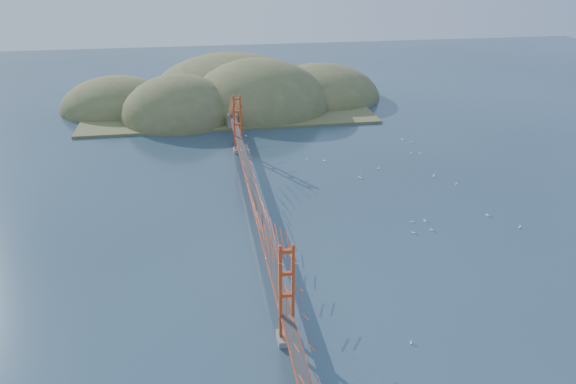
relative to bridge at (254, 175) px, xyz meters
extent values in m
plane|color=#294052|center=(0.00, -0.18, -7.01)|extent=(320.00, 320.00, 0.00)
cube|color=gray|center=(0.00, -30.18, -6.66)|extent=(2.00, 2.40, 0.70)
cube|color=gray|center=(0.00, 29.82, -6.66)|extent=(2.00, 2.40, 0.70)
cube|color=red|center=(0.00, -0.18, -3.71)|extent=(1.40, 92.00, 0.16)
cube|color=red|center=(0.00, -0.18, -3.91)|extent=(1.33, 92.00, 0.24)
cube|color=#38383A|center=(0.00, -0.18, -3.61)|extent=(1.19, 92.00, 0.03)
cube|color=gray|center=(0.00, 45.82, -5.36)|extent=(2.20, 2.60, 3.30)
cube|color=olive|center=(0.00, 63.82, -6.76)|extent=(70.00, 40.00, 0.60)
ellipsoid|color=olive|center=(-12.00, 55.82, -7.01)|extent=(28.00, 28.00, 21.00)
ellipsoid|color=olive|center=(8.00, 61.82, -7.01)|extent=(36.00, 36.00, 25.00)
ellipsoid|color=olive|center=(26.00, 69.82, -7.01)|extent=(32.00, 32.00, 18.00)
ellipsoid|color=olive|center=(-28.00, 67.82, -7.01)|extent=(28.00, 28.00, 16.00)
ellipsoid|color=olive|center=(2.00, 77.82, -7.01)|extent=(44.00, 44.00, 22.00)
cube|color=white|center=(37.02, 29.60, -6.95)|extent=(0.61, 0.42, 0.11)
cylinder|color=white|center=(37.02, 29.60, -6.63)|extent=(0.02, 0.02, 0.63)
cube|color=white|center=(22.28, -9.28, -6.95)|extent=(0.55, 0.48, 0.10)
cylinder|color=white|center=(22.28, -9.28, -6.65)|extent=(0.02, 0.02, 0.60)
cube|color=white|center=(20.45, 12.31, -6.94)|extent=(0.55, 0.57, 0.11)
cylinder|color=white|center=(20.45, 12.31, -6.62)|extent=(0.02, 0.02, 0.65)
cube|color=white|center=(25.41, -5.93, -6.95)|extent=(0.28, 0.57, 0.10)
cylinder|color=white|center=(25.41, -5.93, -6.65)|extent=(0.02, 0.02, 0.59)
cube|color=white|center=(12.82, 23.03, -6.95)|extent=(0.52, 0.39, 0.09)
cylinder|color=white|center=(12.82, 23.03, -6.68)|extent=(0.01, 0.01, 0.55)
cube|color=white|center=(35.40, 31.36, -6.94)|extent=(0.45, 0.63, 0.11)
cylinder|color=white|center=(35.40, 31.36, -6.61)|extent=(0.02, 0.02, 0.66)
cube|color=white|center=(15.98, 21.61, -6.94)|extent=(0.62, 0.34, 0.11)
cylinder|color=white|center=(15.98, 21.61, -6.62)|extent=(0.02, 0.02, 0.64)
cube|color=white|center=(12.99, -32.78, -6.96)|extent=(0.23, 0.49, 0.09)
cylinder|color=white|center=(12.99, -32.78, -6.70)|extent=(0.01, 0.01, 0.51)
cube|color=white|center=(35.75, -5.75, -6.94)|extent=(0.39, 0.65, 0.11)
cylinder|color=white|center=(35.75, -5.75, -6.60)|extent=(0.02, 0.02, 0.67)
cube|color=white|center=(25.17, 15.99, -6.95)|extent=(0.57, 0.50, 0.10)
cylinder|color=white|center=(25.17, 15.99, -6.63)|extent=(0.02, 0.02, 0.62)
cube|color=white|center=(34.20, 23.00, -6.95)|extent=(0.41, 0.57, 0.10)
cylinder|color=white|center=(34.20, 23.00, -6.65)|extent=(0.02, 0.02, 0.60)
cube|color=white|center=(25.21, -8.99, -6.95)|extent=(0.58, 0.48, 0.10)
cylinder|color=white|center=(25.21, -8.99, -6.63)|extent=(0.02, 0.02, 0.63)
cube|color=white|center=(23.37, -5.94, -6.96)|extent=(0.48, 0.39, 0.09)
cylinder|color=white|center=(23.37, -5.94, -6.70)|extent=(0.01, 0.01, 0.52)
cube|color=white|center=(36.30, 6.60, -6.95)|extent=(0.52, 0.47, 0.10)
cylinder|color=white|center=(36.30, 6.60, -6.66)|extent=(0.02, 0.02, 0.57)
cube|color=white|center=(34.00, 10.91, -6.94)|extent=(0.39, 0.63, 0.11)
cylinder|color=white|center=(34.00, 10.91, -6.62)|extent=(0.02, 0.02, 0.65)
cube|color=white|center=(35.92, 22.63, -6.96)|extent=(0.49, 0.17, 0.09)
cylinder|color=white|center=(35.92, 22.63, -6.69)|extent=(0.01, 0.01, 0.53)
cube|color=white|center=(38.56, -10.33, -6.95)|extent=(0.59, 0.38, 0.10)
cylinder|color=white|center=(38.56, -10.33, -6.64)|extent=(0.02, 0.02, 0.62)
camera|label=1|loc=(-7.83, -77.86, 31.98)|focal=35.00mm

